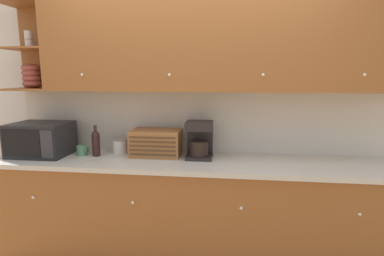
% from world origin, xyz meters
% --- Properties ---
extents(ground_plane, '(24.00, 24.00, 0.00)m').
position_xyz_m(ground_plane, '(0.00, 0.00, 0.00)').
color(ground_plane, '#9E754C').
extents(wall_back, '(5.89, 0.06, 2.60)m').
position_xyz_m(wall_back, '(0.00, 0.03, 1.30)').
color(wall_back, silver).
rests_on(wall_back, ground_plane).
extents(counter_unit, '(3.51, 0.66, 0.91)m').
position_xyz_m(counter_unit, '(-0.00, -0.32, 0.46)').
color(counter_unit, '#935628').
rests_on(counter_unit, ground_plane).
extents(backsplash_panel, '(3.49, 0.01, 0.60)m').
position_xyz_m(backsplash_panel, '(0.00, -0.01, 1.21)').
color(backsplash_panel, beige).
rests_on(backsplash_panel, counter_unit).
extents(upper_cabinets, '(3.49, 0.37, 0.80)m').
position_xyz_m(upper_cabinets, '(0.16, -0.18, 1.91)').
color(upper_cabinets, '#935628').
rests_on(upper_cabinets, backsplash_panel).
extents(microwave, '(0.51, 0.40, 0.30)m').
position_xyz_m(microwave, '(-1.41, -0.32, 1.07)').
color(microwave, black).
rests_on(microwave, counter_unit).
extents(mug, '(0.10, 0.09, 0.09)m').
position_xyz_m(mug, '(-1.03, -0.28, 0.96)').
color(mug, '#4C845B').
rests_on(mug, counter_unit).
extents(wine_bottle, '(0.07, 0.07, 0.29)m').
position_xyz_m(wine_bottle, '(-0.88, -0.29, 1.04)').
color(wine_bottle, black).
rests_on(wine_bottle, counter_unit).
extents(storage_canister, '(0.15, 0.15, 0.13)m').
position_xyz_m(storage_canister, '(-0.71, -0.15, 0.98)').
color(storage_canister, silver).
rests_on(storage_canister, counter_unit).
extents(bread_box, '(0.45, 0.28, 0.24)m').
position_xyz_m(bread_box, '(-0.34, -0.21, 1.04)').
color(bread_box, '#996033').
rests_on(bread_box, counter_unit).
extents(coffee_maker, '(0.23, 0.22, 0.33)m').
position_xyz_m(coffee_maker, '(0.07, -0.24, 1.08)').
color(coffee_maker, black).
rests_on(coffee_maker, counter_unit).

